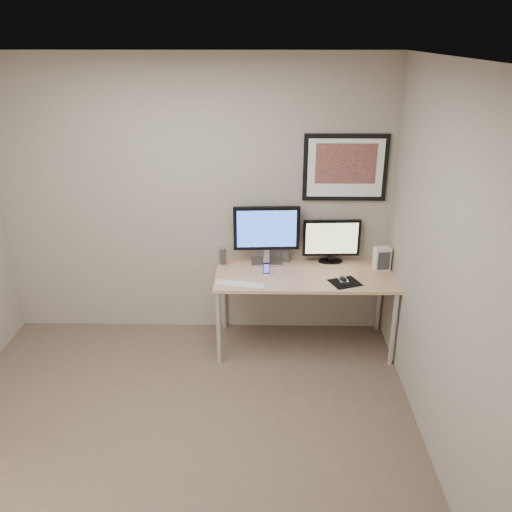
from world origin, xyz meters
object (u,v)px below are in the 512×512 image
(monitor_large, at_px, (267,232))
(phone_dock, at_px, (266,269))
(fan_unit, at_px, (382,259))
(framed_art, at_px, (345,168))
(monitor_tv, at_px, (331,240))
(desk, at_px, (305,281))
(speaker_right, at_px, (286,254))
(keyboard, at_px, (240,284))
(speaker_left, at_px, (222,256))

(monitor_large, distance_m, phone_dock, 0.37)
(monitor_large, bearing_deg, fan_unit, -10.17)
(fan_unit, bearing_deg, monitor_large, 164.86)
(framed_art, bearing_deg, phone_dock, -152.47)
(monitor_tv, bearing_deg, framed_art, 27.47)
(monitor_large, distance_m, fan_unit, 1.07)
(desk, relative_size, fan_unit, 7.50)
(monitor_large, distance_m, speaker_right, 0.29)
(monitor_tv, relative_size, phone_dock, 4.43)
(desk, bearing_deg, framed_art, 43.46)
(desk, distance_m, keyboard, 0.62)
(monitor_tv, height_order, speaker_left, monitor_tv)
(keyboard, xyz_separation_m, fan_unit, (1.27, 0.35, 0.10))
(desk, relative_size, monitor_large, 2.63)
(framed_art, distance_m, fan_unit, 0.89)
(speaker_right, relative_size, phone_dock, 1.33)
(speaker_left, relative_size, keyboard, 0.39)
(framed_art, height_order, speaker_right, framed_art)
(monitor_large, height_order, monitor_tv, monitor_large)
(speaker_left, distance_m, phone_dock, 0.47)
(monitor_large, xyz_separation_m, keyboard, (-0.22, -0.48, -0.30))
(monitor_large, relative_size, keyboard, 1.38)
(monitor_large, distance_m, keyboard, 0.61)
(framed_art, relative_size, monitor_tv, 1.41)
(monitor_large, relative_size, fan_unit, 2.85)
(keyboard, bearing_deg, speaker_right, 64.06)
(framed_art, xyz_separation_m, phone_dock, (-0.70, -0.36, -0.83))
(framed_art, distance_m, phone_dock, 1.14)
(monitor_large, height_order, fan_unit, monitor_large)
(framed_art, height_order, keyboard, framed_art)
(desk, relative_size, phone_dock, 13.30)
(framed_art, bearing_deg, speaker_left, -173.58)
(monitor_tv, xyz_separation_m, fan_unit, (0.44, -0.16, -0.12))
(framed_art, relative_size, phone_dock, 6.24)
(monitor_large, xyz_separation_m, fan_unit, (1.05, -0.13, -0.20))
(monitor_tv, bearing_deg, keyboard, -150.53)
(speaker_left, distance_m, keyboard, 0.49)
(framed_art, distance_m, keyboard, 1.40)
(speaker_right, bearing_deg, phone_dock, -119.31)
(desk, xyz_separation_m, monitor_large, (-0.35, 0.24, 0.37))
(monitor_large, relative_size, speaker_right, 3.82)
(speaker_left, bearing_deg, speaker_right, -14.71)
(monitor_tv, distance_m, fan_unit, 0.49)
(monitor_large, bearing_deg, framed_art, 4.21)
(monitor_large, bearing_deg, monitor_tv, 0.23)
(phone_dock, bearing_deg, keyboard, -146.72)
(desk, height_order, monitor_large, monitor_large)
(framed_art, distance_m, speaker_right, 0.96)
(speaker_left, height_order, keyboard, speaker_left)
(speaker_left, bearing_deg, keyboard, -89.19)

